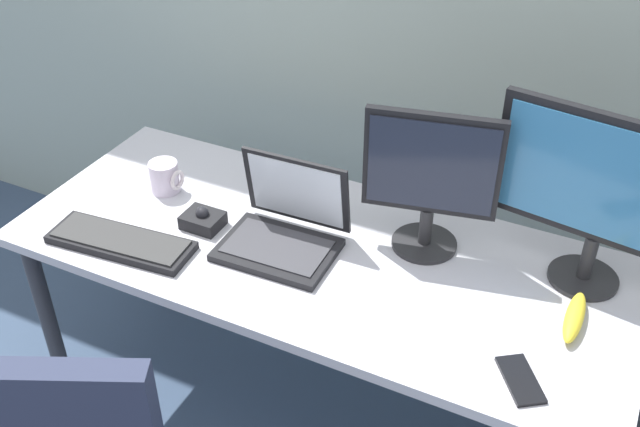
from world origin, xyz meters
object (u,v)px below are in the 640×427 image
at_px(monitor_side, 431,176).
at_px(keyboard, 121,242).
at_px(coffee_mug, 165,177).
at_px(laptop, 284,228).
at_px(banana, 574,317).
at_px(monitor_main, 606,191).
at_px(trackball_mouse, 203,219).
at_px(cell_phone, 520,380).

bearing_deg(monitor_side, keyboard, -153.72).
xyz_separation_m(monitor_side, coffee_mug, (-0.80, -0.09, -0.18)).
relative_size(laptop, coffee_mug, 3.25).
height_order(monitor_side, banana, monitor_side).
relative_size(keyboard, laptop, 1.32).
relative_size(coffee_mug, banana, 0.52).
bearing_deg(laptop, monitor_main, 14.97).
distance_m(trackball_mouse, cell_phone, 0.97).
xyz_separation_m(monitor_main, cell_phone, (-0.06, -0.41, -0.27)).
relative_size(laptop, trackball_mouse, 2.89).
bearing_deg(coffee_mug, keyboard, -79.96).
relative_size(trackball_mouse, banana, 0.58).
bearing_deg(cell_phone, trackball_mouse, 134.23).
distance_m(monitor_side, coffee_mug, 0.82).
xyz_separation_m(trackball_mouse, coffee_mug, (-0.20, 0.10, 0.03)).
height_order(monitor_side, laptop, monitor_side).
distance_m(monitor_side, keyboard, 0.86).
relative_size(monitor_main, laptop, 1.74).
bearing_deg(monitor_side, monitor_main, 5.91).
bearing_deg(coffee_mug, monitor_main, 6.17).
height_order(monitor_side, keyboard, monitor_side).
height_order(coffee_mug, banana, coffee_mug).
height_order(laptop, coffee_mug, laptop).
distance_m(monitor_main, trackball_mouse, 1.07).
distance_m(monitor_main, keyboard, 1.27).
bearing_deg(trackball_mouse, keyboard, -130.85).
distance_m(keyboard, trackball_mouse, 0.23).
bearing_deg(coffee_mug, laptop, -9.30).
bearing_deg(monitor_main, coffee_mug, -173.83).
bearing_deg(monitor_side, banana, -17.06).
relative_size(monitor_side, banana, 2.13).
distance_m(monitor_main, monitor_side, 0.42).
bearing_deg(keyboard, laptop, 27.44).
xyz_separation_m(coffee_mug, banana, (1.23, -0.04, -0.03)).
relative_size(monitor_main, coffee_mug, 5.66).
height_order(trackball_mouse, cell_phone, trackball_mouse).
bearing_deg(trackball_mouse, monitor_side, 17.96).
distance_m(monitor_side, laptop, 0.42).
bearing_deg(laptop, coffee_mug, 170.70).
height_order(coffee_mug, cell_phone, coffee_mug).
bearing_deg(coffee_mug, cell_phone, -13.77).
bearing_deg(cell_phone, laptop, 128.29).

